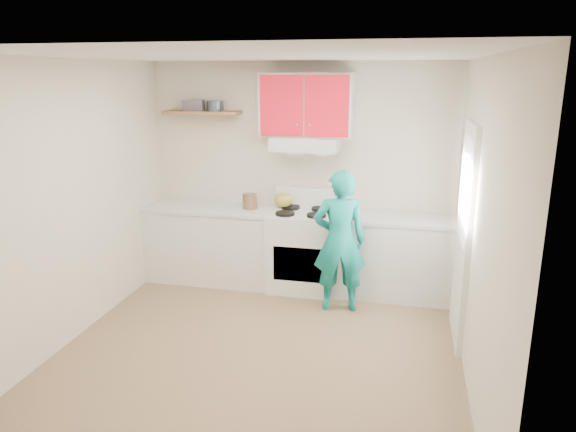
% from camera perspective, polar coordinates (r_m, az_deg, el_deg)
% --- Properties ---
extents(floor, '(3.80, 3.80, 0.00)m').
position_cam_1_polar(floor, '(5.03, -3.13, -14.30)').
color(floor, brown).
rests_on(floor, ground).
extents(ceiling, '(3.60, 3.80, 0.04)m').
position_cam_1_polar(ceiling, '(4.38, -3.64, 16.83)').
color(ceiling, white).
rests_on(ceiling, floor).
extents(back_wall, '(3.60, 0.04, 2.60)m').
position_cam_1_polar(back_wall, '(6.34, 1.34, 4.49)').
color(back_wall, beige).
rests_on(back_wall, floor).
extents(front_wall, '(3.60, 0.04, 2.60)m').
position_cam_1_polar(front_wall, '(2.86, -13.96, -9.45)').
color(front_wall, beige).
rests_on(front_wall, floor).
extents(left_wall, '(0.04, 3.80, 2.60)m').
position_cam_1_polar(left_wall, '(5.30, -22.42, 1.25)').
color(left_wall, beige).
rests_on(left_wall, floor).
extents(right_wall, '(0.04, 3.80, 2.60)m').
position_cam_1_polar(right_wall, '(4.41, 19.78, -1.15)').
color(right_wall, beige).
rests_on(right_wall, floor).
extents(door, '(0.05, 0.85, 2.05)m').
position_cam_1_polar(door, '(5.15, 18.34, -1.94)').
color(door, white).
rests_on(door, floor).
extents(door_glass, '(0.01, 0.55, 0.95)m').
position_cam_1_polar(door_glass, '(5.04, 18.43, 2.70)').
color(door_glass, white).
rests_on(door_glass, door).
extents(counter_left, '(1.52, 0.60, 0.90)m').
position_cam_1_polar(counter_left, '(6.55, -8.20, -2.99)').
color(counter_left, silver).
rests_on(counter_left, floor).
extents(counter_right, '(1.32, 0.60, 0.90)m').
position_cam_1_polar(counter_right, '(6.15, 11.24, -4.34)').
color(counter_right, silver).
rests_on(counter_right, floor).
extents(stove, '(0.76, 0.65, 0.92)m').
position_cam_1_polar(stove, '(6.22, 1.61, -3.71)').
color(stove, white).
rests_on(stove, floor).
extents(range_hood, '(0.76, 0.44, 0.15)m').
position_cam_1_polar(range_hood, '(6.04, 1.89, 7.76)').
color(range_hood, silver).
rests_on(range_hood, back_wall).
extents(upper_cabinets, '(1.02, 0.33, 0.70)m').
position_cam_1_polar(upper_cabinets, '(6.06, 2.02, 11.82)').
color(upper_cabinets, red).
rests_on(upper_cabinets, back_wall).
extents(shelf, '(0.90, 0.30, 0.04)m').
position_cam_1_polar(shelf, '(6.43, -9.19, 10.93)').
color(shelf, brown).
rests_on(shelf, back_wall).
extents(books, '(0.26, 0.21, 0.12)m').
position_cam_1_polar(books, '(6.45, -10.10, 11.61)').
color(books, '#463F47').
rests_on(books, shelf).
extents(tin, '(0.20, 0.20, 0.12)m').
position_cam_1_polar(tin, '(6.35, -7.84, 11.63)').
color(tin, '#333D4C').
rests_on(tin, shelf).
extents(kettle, '(0.27, 0.27, 0.18)m').
position_cam_1_polar(kettle, '(6.28, -0.51, 1.71)').
color(kettle, olive).
rests_on(kettle, stove).
extents(crock, '(0.20, 0.20, 0.20)m').
position_cam_1_polar(crock, '(6.25, -4.14, 1.49)').
color(crock, brown).
rests_on(crock, counter_left).
extents(cutting_board, '(0.33, 0.27, 0.02)m').
position_cam_1_polar(cutting_board, '(6.01, 8.94, -0.11)').
color(cutting_board, olive).
rests_on(cutting_board, counter_right).
extents(silicone_mat, '(0.30, 0.25, 0.01)m').
position_cam_1_polar(silicone_mat, '(5.94, 14.88, -0.67)').
color(silicone_mat, red).
rests_on(silicone_mat, counter_right).
extents(person, '(0.62, 0.47, 1.53)m').
position_cam_1_polar(person, '(5.60, 5.56, -2.68)').
color(person, '#0E7E7A').
rests_on(person, floor).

